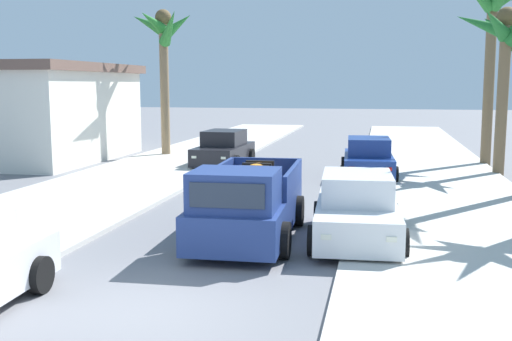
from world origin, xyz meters
TOP-DOWN VIEW (x-y plane):
  - ground_plane at (0.00, 0.00)m, footprint 160.00×160.00m
  - sidewalk_left at (-5.42, 12.00)m, footprint 5.24×60.00m
  - sidewalk_right at (5.42, 12.00)m, footprint 5.24×60.00m
  - curb_left at (-4.20, 12.00)m, footprint 0.16×60.00m
  - curb_right at (4.20, 12.00)m, footprint 0.16×60.00m
  - pickup_truck at (0.62, 4.62)m, footprint 2.34×5.27m
  - car_left_near at (3.04, 4.98)m, footprint 2.21×4.34m
  - car_left_mid at (-3.11, 16.79)m, footprint 2.13×4.31m
  - car_right_mid at (3.09, 14.45)m, footprint 2.19×4.33m
  - palm_tree_left_fore at (8.01, 19.24)m, footprint 3.76×3.96m
  - palm_tree_left_mid at (-6.73, 19.57)m, footprint 3.20×3.75m
  - palm_tree_left_back at (8.02, 16.17)m, footprint 3.49×3.42m

SIDE VIEW (x-z plane):
  - ground_plane at x=0.00m, z-range 0.00..0.00m
  - curb_left at x=-4.20m, z-range 0.00..0.10m
  - curb_right at x=4.20m, z-range 0.00..0.10m
  - sidewalk_left at x=-5.42m, z-range 0.00..0.12m
  - sidewalk_right at x=5.42m, z-range 0.00..0.12m
  - car_left_near at x=3.04m, z-range -0.06..1.48m
  - car_left_mid at x=-3.11m, z-range -0.06..1.48m
  - car_right_mid at x=3.09m, z-range -0.06..1.48m
  - pickup_truck at x=0.62m, z-range -0.09..1.71m
  - palm_tree_left_back at x=8.02m, z-range 1.92..8.30m
  - palm_tree_left_mid at x=-6.73m, z-range 2.08..9.13m
  - palm_tree_left_fore at x=8.01m, z-range 2.29..10.39m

